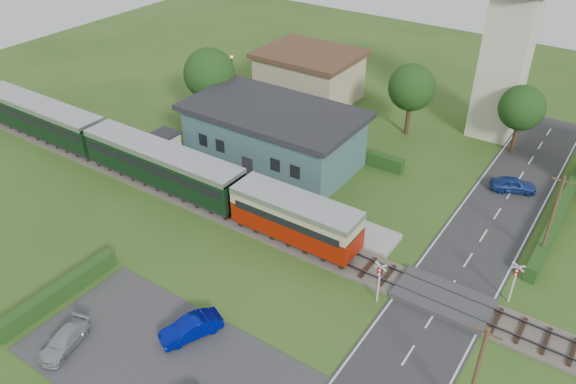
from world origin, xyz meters
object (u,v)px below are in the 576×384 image
Objects in this scene: pedestrian_near at (298,206)px; crossing_signal_far at (515,277)px; house_west at (309,75)px; car_park_blue at (191,328)px; car_park_silver at (64,341)px; train at (136,154)px; car_on_road at (513,185)px; equipment_hut at (166,145)px; church_tower at (511,34)px; station_building at (273,135)px; crossing_signal_near at (380,277)px; pedestrian_far at (175,155)px.

crossing_signal_far is at bearing -159.37° from pedestrian_near.
house_west is 37.06m from car_park_blue.
car_park_silver is (-20.87, -18.83, -1.53)m from crossing_signal_far.
train is 28.51× the size of pedestrian_near.
house_west reaches higher than car_park_silver.
train is at bearing 95.89° from car_on_road.
house_west is at bearing 144.23° from crossing_signal_far.
pedestrian_near is at bearing -2.94° from equipment_hut.
car_on_road is at bearing 29.54° from train.
house_west is (-20.00, -3.00, -7.43)m from church_tower.
crossing_signal_far is at bearing 66.42° from car_park_blue.
house_west is (-5.00, 14.01, 0.10)m from station_building.
house_west is 3.30× the size of crossing_signal_near.
house_west is (3.41, 23.00, 0.61)m from train.
station_building reaches higher than crossing_signal_far.
pedestrian_near is at bearing 8.95° from train.
crossing_signal_near is (21.40, -25.41, -0.65)m from house_west.
car_park_blue is 7.49m from car_park_silver.
car_park_silver is at bearing -114.67° from car_park_blue.
crossing_signal_far is 2.16× the size of pedestrian_near.
equipment_hut is 33.48m from church_tower.
car_park_silver is (10.73, -19.64, -1.14)m from equipment_hut.
crossing_signal_near is 0.90× the size of car_park_silver.
church_tower is at bearing -53.20° from pedestrian_far.
crossing_signal_near is 23.78m from pedestrian_far.
station_building is at bearing -58.07° from pedestrian_far.
crossing_signal_far is (32.01, 2.39, -0.04)m from train.
house_west reaches higher than station_building.
pedestrian_near is at bearing 112.82° from car_on_road.
equipment_hut is 0.66× the size of car_park_blue.
car_on_road is at bearing 91.19° from car_park_blue.
car_park_silver is (7.73, -39.44, -2.18)m from house_west.
crossing_signal_far is 0.85× the size of car_park_blue.
church_tower is at bearing -87.95° from pedestrian_near.
crossing_signal_far reaches higher than equipment_hut.
church_tower is at bearing 110.02° from crossing_signal_far.
equipment_hut is at bearing -144.08° from station_building.
train is 13.18× the size of crossing_signal_near.
pedestrian_near is at bearing -102.07° from pedestrian_far.
church_tower reaches higher than train.
car_park_blue is at bearing 27.08° from car_park_silver.
crossing_signal_near is 1.00× the size of crossing_signal_far.
pedestrian_far is (-1.75, -20.03, -1.58)m from house_west.
car_on_road is (28.42, 16.10, -1.49)m from train.
pedestrian_far is (-26.76, -13.14, 0.53)m from car_on_road.
car_on_road is at bearing 24.74° from equipment_hut.
crossing_signal_near is (1.40, -28.41, -8.08)m from church_tower.
crossing_signal_far reaches higher than car_on_road.
car_on_road is 1.02× the size of car_park_silver.
station_building is 1.48× the size of house_west.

